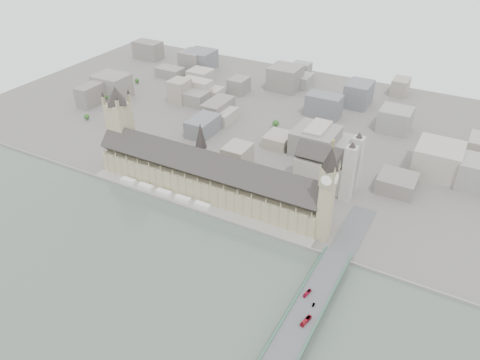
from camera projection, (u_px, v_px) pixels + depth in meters
The scene contains 17 objects.
ground at pixel (198, 202), 505.26m from camera, with size 900.00×900.00×0.00m, color #595651.
river_thames at pixel (88, 304), 383.41m from camera, with size 600.00×600.00×0.00m, color #4E5C50.
embankment_wall at pixel (190, 208), 493.38m from camera, with size 600.00×1.50×3.00m, color gray.
river_terrace at pixel (194, 205), 499.19m from camera, with size 270.00×15.00×2.00m, color gray.
terrace_tents at pixel (164, 192), 514.08m from camera, with size 118.00×7.00×4.00m.
palace_of_westminster at pixel (207, 176), 507.55m from camera, with size 265.00×40.73×55.44m.
elizabeth_tower at pixel (328, 188), 424.09m from camera, with size 17.00×17.00×107.50m.
victoria_tower at pixel (120, 123), 543.90m from camera, with size 30.00×30.00×100.00m.
central_tower at pixel (201, 143), 497.22m from camera, with size 13.00×13.00×48.00m.
westminster_bridge at pixel (309, 309), 372.48m from camera, with size 25.00×325.00×10.25m, color #474749.
bridge_parapets at pixel (286, 346), 336.54m from camera, with size 25.00×235.00×1.15m, color #345F4A, non-canonical shape.
westminster_abbey at pixel (328, 168), 517.10m from camera, with size 68.00×36.00×64.00m.
city_skyline_inland at pixel (290, 105), 675.93m from camera, with size 720.00×360.00×38.00m, color gray, non-canonical shape.
park_trees at pixel (218, 169), 549.56m from camera, with size 110.00×30.00×15.00m, color #204217, non-canonical shape.
red_bus_north at pixel (307, 293), 378.39m from camera, with size 2.28×9.76×2.72m, color #A6122C.
red_bus_south at pixel (306, 321), 354.19m from camera, with size 2.85×12.18×3.39m, color #A31422.
car_silver at pixel (314, 305), 368.98m from camera, with size 1.44×4.13×1.36m, color gray.
Camera 1 is at (237.51, -339.97, 293.15)m, focal length 35.00 mm.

